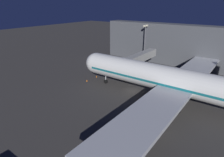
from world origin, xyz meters
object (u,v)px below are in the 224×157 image
Objects in this scene: airliner_at_gate at (183,83)px; apron_floodlight_mast at (145,41)px; traffic_cone_nose_port at (96,76)px; traffic_cone_nose_starboard at (87,81)px; jet_bridge at (137,59)px.

airliner_at_gate reaches higher than apron_floodlight_mast.
airliner_at_gate is 108.63× the size of traffic_cone_nose_port.
traffic_cone_nose_port is 1.00× the size of traffic_cone_nose_starboard.
apron_floodlight_mast is at bearing -161.51° from jet_bridge.
airliner_at_gate is 2.97× the size of jet_bridge.
traffic_cone_nose_starboard is (4.40, 0.00, 0.00)m from traffic_cone_nose_port.
airliner_at_gate is 28.00m from traffic_cone_nose_starboard.
apron_floodlight_mast reaches higher than jet_bridge.
jet_bridge is at bearing -121.22° from airliner_at_gate.
jet_bridge reaches higher than traffic_cone_nose_port.
traffic_cone_nose_port and traffic_cone_nose_starboard have the same top height.
airliner_at_gate is 4.10× the size of apron_floodlight_mast.
apron_floodlight_mast is (-25.50, -22.91, 3.18)m from airliner_at_gate.
traffic_cone_nose_starboard is at bearing 0.00° from traffic_cone_nose_port.
jet_bridge is 36.60× the size of traffic_cone_nose_port.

